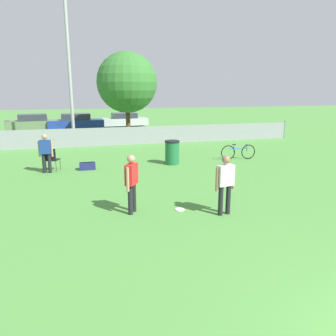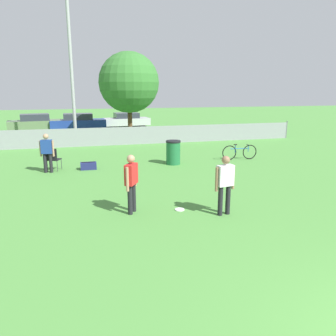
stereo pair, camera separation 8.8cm
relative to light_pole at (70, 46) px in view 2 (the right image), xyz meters
The scene contains 14 objects.
fence_backline 7.16m from the light_pole, 20.67° to the right, with size 19.76×0.07×1.21m.
light_pole is the anchor object (origin of this frame).
tree_near_pole 4.74m from the light_pole, 26.67° to the left, with size 4.22×4.22×5.93m.
player_receiver_white 15.40m from the light_pole, 74.47° to the right, with size 0.59×0.29×1.62m.
player_defender_red 14.24m from the light_pole, 83.40° to the right, with size 0.42×0.52×1.62m.
spectator_in_blue 9.38m from the light_pole, 97.64° to the right, with size 0.57×0.30×1.60m.
frisbee_disc 14.92m from the light_pole, 77.97° to the right, with size 0.27×0.27×0.03m.
folding_chair_sideline 9.34m from the light_pole, 96.54° to the right, with size 0.61×0.61×0.96m.
bicycle_sideline 12.12m from the light_pole, 44.55° to the right, with size 1.75×0.44×0.76m.
trash_bin 10.31m from the light_pole, 60.80° to the right, with size 0.67×0.67×1.08m.
gear_bag_sideline 9.65m from the light_pole, 86.01° to the right, with size 0.66×0.36×0.32m.
parked_car_olive 9.27m from the light_pole, 114.72° to the left, with size 4.38×2.34×1.42m.
parked_car_blue 8.68m from the light_pole, 88.48° to the left, with size 4.50×1.93×1.40m.
parked_car_silver 10.85m from the light_pole, 62.01° to the left, with size 4.20×2.15×1.29m.
Camera 2 is at (-4.19, -2.02, 3.27)m, focal length 35.00 mm.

